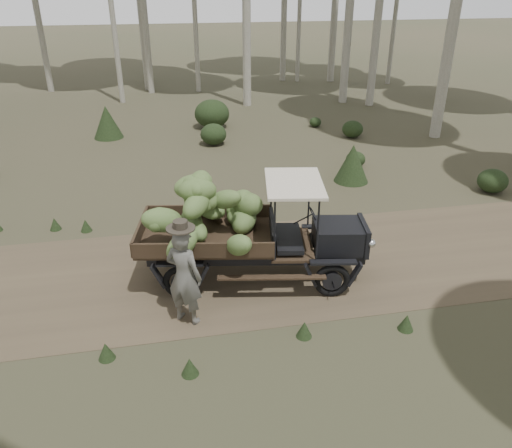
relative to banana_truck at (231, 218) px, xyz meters
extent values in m
plane|color=#473D2B|center=(-0.84, 0.21, -1.28)|extent=(120.00, 120.00, 0.00)
cube|color=brown|center=(-0.84, 0.21, -1.28)|extent=(70.00, 4.00, 0.01)
cube|color=black|center=(2.02, -0.38, -0.38)|extent=(1.04, 1.00, 0.50)
cube|color=black|center=(2.51, -0.47, -0.38)|extent=(0.25, 0.90, 0.56)
cube|color=black|center=(0.78, -0.16, -0.29)|extent=(0.29, 1.26, 0.50)
cube|color=#38281C|center=(-0.46, 0.06, -0.38)|extent=(2.77, 2.04, 0.07)
cube|color=#38281C|center=(-0.32, 0.86, -0.22)|extent=(2.49, 0.49, 0.29)
cube|color=#38281C|center=(-0.60, -0.74, -0.22)|extent=(2.49, 0.49, 0.29)
cube|color=#38281C|center=(-1.71, 0.28, -0.22)|extent=(0.34, 1.61, 0.29)
cube|color=beige|center=(1.16, -0.23, 0.72)|extent=(1.29, 1.69, 0.05)
cube|color=black|center=(0.53, 0.23, -0.72)|extent=(4.10, 0.81, 0.16)
cube|color=black|center=(0.41, -0.44, -0.72)|extent=(4.10, 0.81, 0.16)
torus|color=black|center=(1.97, 0.36, -0.94)|extent=(0.70, 0.24, 0.68)
torus|color=black|center=(1.72, -1.06, -0.94)|extent=(0.70, 0.24, 0.68)
torus|color=black|center=(-0.78, 0.85, -0.94)|extent=(0.70, 0.24, 0.68)
torus|color=black|center=(-1.03, -0.57, -0.94)|extent=(0.70, 0.24, 0.68)
sphere|color=beige|center=(2.65, -0.08, -0.34)|extent=(0.16, 0.16, 0.16)
sphere|color=beige|center=(2.51, -0.88, -0.34)|extent=(0.16, 0.16, 0.16)
ellipsoid|color=olive|center=(0.29, 0.18, -0.14)|extent=(0.76, 0.92, 0.58)
ellipsoid|color=olive|center=(-1.28, -0.21, 0.19)|extent=(0.87, 0.54, 0.59)
ellipsoid|color=olive|center=(-0.59, 0.09, 0.37)|extent=(0.79, 0.76, 0.53)
ellipsoid|color=olive|center=(-0.53, 0.10, 0.70)|extent=(0.67, 0.71, 0.44)
ellipsoid|color=olive|center=(-0.69, -0.18, -0.11)|extent=(0.55, 0.76, 0.42)
ellipsoid|color=olive|center=(0.31, 0.42, 0.15)|extent=(0.61, 0.88, 0.69)
ellipsoid|color=olive|center=(-0.65, -0.19, 0.42)|extent=(0.77, 0.87, 0.52)
ellipsoid|color=olive|center=(-0.54, 0.19, 0.68)|extent=(0.70, 0.80, 0.61)
ellipsoid|color=olive|center=(-0.26, 0.65, -0.09)|extent=(0.64, 0.74, 0.41)
ellipsoid|color=olive|center=(-0.44, 0.31, 0.16)|extent=(0.71, 0.90, 0.55)
ellipsoid|color=olive|center=(-0.45, 0.14, 0.41)|extent=(0.71, 0.80, 0.57)
ellipsoid|color=olive|center=(-0.60, 0.01, 0.62)|extent=(0.76, 0.49, 0.50)
ellipsoid|color=olive|center=(-0.72, 0.34, -0.15)|extent=(0.58, 0.75, 0.59)
ellipsoid|color=olive|center=(-1.35, -0.19, 0.19)|extent=(0.61, 0.73, 0.51)
ellipsoid|color=olive|center=(-0.55, 0.34, 0.41)|extent=(0.80, 0.61, 0.60)
ellipsoid|color=olive|center=(-0.68, 0.08, 0.67)|extent=(0.55, 0.74, 0.39)
ellipsoid|color=olive|center=(0.29, 0.49, -0.13)|extent=(0.78, 0.59, 0.58)
ellipsoid|color=olive|center=(0.39, 0.24, 0.14)|extent=(0.83, 0.84, 0.61)
ellipsoid|color=olive|center=(-0.08, 0.02, 0.39)|extent=(0.81, 0.76, 0.57)
ellipsoid|color=olive|center=(-0.66, 0.23, 0.61)|extent=(0.78, 0.52, 0.50)
ellipsoid|color=olive|center=(0.19, 0.49, -0.12)|extent=(0.67, 0.70, 0.53)
ellipsoid|color=olive|center=(-0.97, -0.72, -0.07)|extent=(0.88, 0.74, 0.68)
ellipsoid|color=olive|center=(0.01, -0.89, -0.09)|extent=(0.65, 0.83, 0.63)
imported|color=#5C5A54|center=(-0.99, -1.27, -0.39)|extent=(0.78, 0.72, 1.78)
cylinder|color=#332D24|center=(-0.99, -1.27, 0.52)|extent=(0.66, 0.66, 0.02)
cylinder|color=#332D24|center=(-0.99, -1.27, 0.58)|extent=(0.33, 0.33, 0.14)
ellipsoid|color=#233319|center=(0.67, 8.74, -0.90)|extent=(0.93, 0.93, 0.74)
cone|color=#233319|center=(4.20, 4.44, -0.73)|extent=(1.00, 1.00, 1.11)
ellipsoid|color=#233319|center=(4.77, 5.58, -1.03)|extent=(0.61, 0.61, 0.49)
ellipsoid|color=#233319|center=(7.73, 2.91, -0.95)|extent=(0.81, 0.81, 0.65)
ellipsoid|color=#233319|center=(0.88, 10.96, -0.72)|extent=(1.36, 1.36, 1.09)
ellipsoid|color=#233319|center=(4.92, 10.29, -1.09)|extent=(0.47, 0.47, 0.37)
cone|color=#233319|center=(-3.07, 10.35, -0.69)|extent=(1.07, 1.07, 1.19)
ellipsoid|color=#233319|center=(5.84, 8.63, -0.97)|extent=(0.77, 0.77, 0.62)
cone|color=#233319|center=(-1.04, -2.61, -1.13)|extent=(0.27, 0.27, 0.30)
cone|color=#233319|center=(-3.81, 2.83, -1.13)|extent=(0.27, 0.27, 0.30)
cone|color=#233319|center=(0.89, -2.10, -1.13)|extent=(0.27, 0.27, 0.30)
cone|color=#233319|center=(-3.09, 2.61, -1.13)|extent=(0.27, 0.27, 0.30)
cone|color=#233319|center=(-2.30, -2.02, -1.13)|extent=(0.27, 0.27, 0.30)
cone|color=#233319|center=(1.00, 3.06, -1.13)|extent=(0.27, 0.27, 0.30)
cone|color=#233319|center=(-1.26, 2.91, -1.13)|extent=(0.27, 0.27, 0.30)
cone|color=#233319|center=(0.23, 2.88, -1.13)|extent=(0.27, 0.27, 0.30)
cone|color=#233319|center=(2.65, -2.25, -1.13)|extent=(0.27, 0.27, 0.30)
camera|label=1|loc=(-1.17, -8.45, 4.13)|focal=35.00mm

